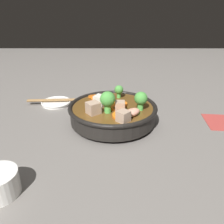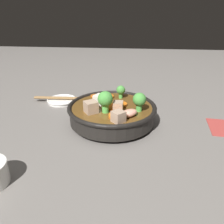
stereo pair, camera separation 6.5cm
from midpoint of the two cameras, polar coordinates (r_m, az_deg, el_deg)
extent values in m
plane|color=slate|center=(0.67, 2.80, -2.94)|extent=(3.00, 3.00, 0.00)
cylinder|color=black|center=(0.66, 2.80, -2.55)|extent=(0.14, 0.14, 0.01)
cylinder|color=black|center=(0.65, 2.85, -0.42)|extent=(0.25, 0.25, 0.04)
torus|color=black|center=(0.64, 2.89, 1.38)|extent=(0.26, 0.26, 0.01)
cylinder|color=brown|center=(0.65, 2.87, 0.38)|extent=(0.24, 0.24, 0.02)
cylinder|color=orange|center=(0.58, 4.53, -1.12)|extent=(0.05, 0.05, 0.01)
cylinder|color=orange|center=(0.71, 1.48, 3.96)|extent=(0.05, 0.05, 0.01)
cylinder|color=orange|center=(0.63, 2.83, 1.20)|extent=(0.04, 0.04, 0.01)
cylinder|color=orange|center=(0.65, 4.97, 1.94)|extent=(0.05, 0.05, 0.01)
cylinder|color=orange|center=(0.72, -1.44, 4.24)|extent=(0.05, 0.05, 0.01)
cylinder|color=orange|center=(0.70, -0.61, 3.74)|extent=(0.05, 0.05, 0.02)
cylinder|color=#59B84C|center=(0.60, 1.36, 1.00)|extent=(0.02, 0.02, 0.03)
sphere|color=#47933D|center=(0.59, 1.38, 3.42)|extent=(0.04, 0.04, 0.04)
cylinder|color=#59B84C|center=(0.62, 10.07, 1.14)|extent=(0.02, 0.02, 0.02)
sphere|color=#47933D|center=(0.61, 10.24, 3.22)|extent=(0.04, 0.04, 0.04)
cylinder|color=#59B84C|center=(0.71, 4.93, 4.30)|extent=(0.01, 0.01, 0.02)
sphere|color=#47933D|center=(0.70, 4.98, 5.71)|extent=(0.03, 0.03, 0.03)
cube|color=silver|center=(0.65, -0.32, 3.07)|extent=(0.04, 0.04, 0.03)
cube|color=tan|center=(0.61, 4.65, 1.43)|extent=(0.03, 0.03, 0.03)
cube|color=tan|center=(0.60, -2.44, 1.24)|extent=(0.05, 0.05, 0.03)
cube|color=tan|center=(0.55, 5.06, -1.29)|extent=(0.04, 0.04, 0.03)
ellipsoid|color=#EA9E84|center=(0.58, 7.63, -0.38)|extent=(0.06, 0.06, 0.02)
cylinder|color=white|center=(0.83, -10.82, 2.85)|extent=(0.10, 0.10, 0.01)
torus|color=white|center=(0.83, -10.85, 3.17)|extent=(0.11, 0.11, 0.01)
cube|color=#A33833|center=(0.73, 29.31, -3.60)|extent=(0.12, 0.09, 0.00)
cylinder|color=olive|center=(0.83, -10.82, 3.69)|extent=(0.02, 0.21, 0.01)
cylinder|color=olive|center=(0.82, -10.95, 3.49)|extent=(0.02, 0.21, 0.01)
camera|label=1|loc=(0.03, -87.14, 1.31)|focal=35.00mm
camera|label=2|loc=(0.03, 92.86, -1.31)|focal=35.00mm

